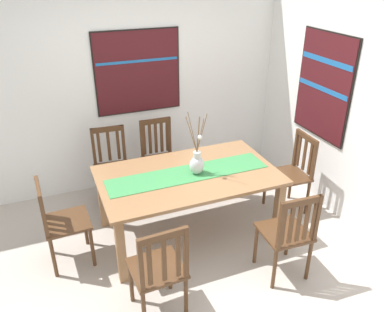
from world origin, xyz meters
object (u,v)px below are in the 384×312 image
Objects in this scene: chair_4 at (288,233)px; painting_on_side_wall at (324,86)px; chair_1 at (112,166)px; chair_2 at (292,172)px; chair_5 at (60,221)px; centerpiece_vase at (197,163)px; chair_0 at (159,270)px; painting_on_back_wall at (138,72)px; dining_table at (188,182)px; chair_3 at (159,156)px.

painting_on_side_wall is at bearing 44.95° from chair_4.
chair_2 is (1.92, -0.95, 0.00)m from chair_1.
chair_5 is at bearing 179.29° from chair_2.
centerpiece_vase reaches higher than chair_5.
painting_on_back_wall reaches higher than chair_0.
chair_5 is at bearing 179.48° from dining_table.
dining_table is 1.93× the size of chair_0.
painting_on_back_wall reaches higher than centerpiece_vase.
centerpiece_vase reaches higher than chair_0.
painting_on_side_wall is at bearing 5.36° from dining_table.
chair_5 is 0.86× the size of painting_on_back_wall.
chair_3 is (-1.32, 0.95, 0.02)m from chair_2.
dining_table is at bearing 179.10° from chair_2.
chair_0 is 0.90× the size of painting_on_back_wall.
dining_table is 1.58m from painting_on_back_wall.
chair_4 is 0.78× the size of painting_on_side_wall.
chair_3 is 1.05× the size of chair_5.
painting_on_back_wall reaches higher than chair_5.
chair_5 is 2.03m from painting_on_back_wall.
centerpiece_vase is at bearing -83.51° from chair_3.
chair_2 is at bearing 26.15° from chair_0.
centerpiece_vase is at bearing -1.75° from chair_5.
chair_3 is at bearing -75.03° from painting_on_back_wall.
chair_0 is (-0.63, -0.97, -0.15)m from dining_table.
dining_table is 2.60× the size of centerpiece_vase.
painting_on_side_wall is (0.42, 0.18, 0.94)m from chair_2.
chair_0 reaches higher than chair_5.
chair_2 is at bearing -43.46° from painting_on_back_wall.
painting_on_side_wall is at bearing -32.31° from painting_on_back_wall.
chair_2 is (1.93, 0.95, -0.00)m from chair_0.
centerpiece_vase is 0.74× the size of chair_0.
chair_3 is 1.57m from chair_5.
chair_1 is at bearing 126.55° from centerpiece_vase.
painting_on_back_wall is (-0.11, 0.40, 0.98)m from chair_3.
painting_on_back_wall is at bearing 104.97° from chair_3.
chair_1 is 0.99× the size of chair_2.
chair_5 is (-0.67, 0.98, -0.01)m from chair_0.
chair_4 is at bearing -135.05° from painting_on_side_wall.
chair_3 is at bearing 96.49° from centerpiece_vase.
painting_on_back_wall is 0.89× the size of painting_on_side_wall.
chair_4 is (1.23, 0.01, 0.01)m from chair_0.
chair_3 is at bearing 144.27° from chair_2.
chair_0 reaches higher than chair_1.
chair_4 is at bearing -72.38° from painting_on_back_wall.
chair_2 is at bearing -35.73° from chair_3.
painting_on_back_wall reaches higher than chair_1.
centerpiece_vase is (0.09, -0.03, 0.22)m from dining_table.
chair_3 is at bearing 72.24° from chair_0.
chair_1 is at bearing 122.91° from chair_4.
dining_table is at bearing -174.64° from painting_on_side_wall.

